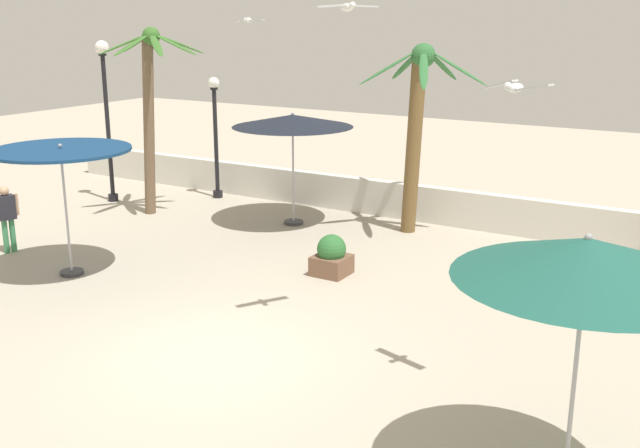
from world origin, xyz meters
TOP-DOWN VIEW (x-y plane):
  - ground_plane at (0.00, 0.00)m, footprint 56.00×56.00m
  - boundary_wall at (0.00, 9.12)m, footprint 25.20×0.30m
  - patio_umbrella_0 at (-4.99, 1.55)m, footprint 2.75×2.75m
  - patio_umbrella_1 at (-3.18, 7.18)m, footprint 3.02×3.02m
  - patio_umbrella_2 at (5.55, -0.84)m, footprint 2.72×2.72m
  - palm_tree_0 at (-0.25, 8.06)m, footprint 2.78×2.92m
  - palm_tree_1 at (-6.85, 6.11)m, footprint 2.63×2.64m
  - lamp_post_0 at (-6.66, 8.47)m, footprint 0.32×0.32m
  - lamp_post_1 at (-8.96, 6.57)m, footprint 0.38×0.38m
  - guest_0 at (-7.35, 1.89)m, footprint 0.34×0.54m
  - seagull_0 at (-5.96, 9.24)m, footprint 0.98×0.38m
  - seagull_1 at (4.15, 0.99)m, footprint 0.99×0.42m
  - seagull_2 at (1.33, 1.76)m, footprint 0.66×0.96m
  - planter at (-0.39, 4.31)m, footprint 0.70×0.70m

SIDE VIEW (x-z plane):
  - ground_plane at x=0.00m, z-range 0.00..0.00m
  - planter at x=-0.39m, z-range -0.04..0.81m
  - boundary_wall at x=0.00m, z-range 0.00..0.94m
  - guest_0 at x=-7.35m, z-range 0.15..1.67m
  - lamp_post_0 at x=-6.66m, z-range 0.25..3.73m
  - patio_umbrella_0 at x=-4.99m, z-range 1.12..3.84m
  - patio_umbrella_1 at x=-3.18m, z-range 1.20..4.05m
  - patio_umbrella_2 at x=5.55m, z-range 1.25..4.31m
  - lamp_post_1 at x=-8.96m, z-range 0.56..5.05m
  - palm_tree_0 at x=-0.25m, z-range 0.55..5.10m
  - palm_tree_1 at x=-6.85m, z-range 0.71..5.59m
  - seagull_1 at x=4.15m, z-range 4.21..4.38m
  - seagull_0 at x=-5.96m, z-range 4.94..5.09m
  - seagull_2 at x=1.33m, z-range 5.21..5.35m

